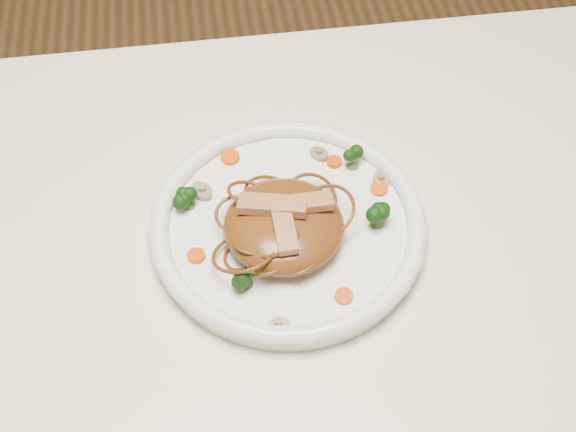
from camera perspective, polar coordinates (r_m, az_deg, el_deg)
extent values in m
cube|color=silver|center=(0.75, -3.81, -7.15)|extent=(1.20, 0.80, 0.04)
cylinder|color=brown|center=(1.37, 18.64, 0.02)|extent=(0.06, 0.06, 0.71)
cylinder|color=white|center=(0.77, 0.00, -1.01)|extent=(0.37, 0.37, 0.02)
ellipsoid|color=brown|center=(0.74, -0.32, -0.73)|extent=(0.13, 0.13, 0.04)
cube|color=tan|center=(0.73, 1.07, 0.95)|extent=(0.06, 0.02, 0.01)
cube|color=tan|center=(0.73, -1.17, 0.84)|extent=(0.07, 0.04, 0.01)
cube|color=tan|center=(0.71, -0.29, -0.82)|extent=(0.02, 0.06, 0.01)
cylinder|color=#E25A08|center=(0.82, 3.54, 4.17)|extent=(0.02, 0.02, 0.00)
cylinder|color=#E25A08|center=(0.74, -7.04, -3.03)|extent=(0.02, 0.02, 0.00)
cylinder|color=#E25A08|center=(0.80, 6.98, 2.08)|extent=(0.02, 0.02, 0.00)
cylinder|color=#E25A08|center=(0.82, -4.44, 4.51)|extent=(0.03, 0.03, 0.00)
cylinder|color=#E25A08|center=(0.71, 4.30, -6.14)|extent=(0.02, 0.02, 0.00)
cylinder|color=tan|center=(0.70, -0.72, -8.36)|extent=(0.02, 0.02, 0.01)
cylinder|color=tan|center=(0.81, 7.11, 2.75)|extent=(0.02, 0.02, 0.01)
cylinder|color=tan|center=(0.79, -6.60, 1.90)|extent=(0.04, 0.04, 0.01)
cylinder|color=tan|center=(0.83, 2.41, 4.76)|extent=(0.03, 0.03, 0.01)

